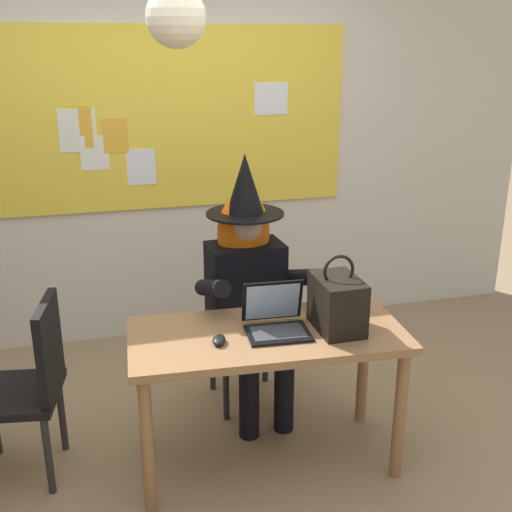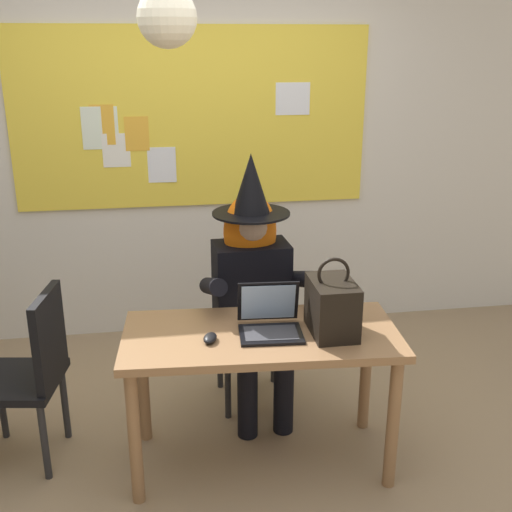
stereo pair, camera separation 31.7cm
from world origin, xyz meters
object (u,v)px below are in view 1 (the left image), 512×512
handbag (337,303)px  desk_main (267,351)px  person_costumed (249,276)px  chair_spare_by_window (29,380)px  chair_at_desk (243,316)px  computer_mouse (219,340)px  laptop (276,320)px

handbag → desk_main: bearing=170.8°
person_costumed → handbag: bearing=22.2°
person_costumed → chair_spare_by_window: bearing=-77.0°
handbag → chair_spare_by_window: size_ratio=0.41×
desk_main → handbag: handbag is taller
chair_at_desk → computer_mouse: size_ratio=8.72×
desk_main → chair_spare_by_window: chair_spare_by_window is taller
desk_main → person_costumed: 0.58m
desk_main → handbag: size_ratio=3.59×
chair_at_desk → person_costumed: size_ratio=0.61×
desk_main → computer_mouse: (-0.25, -0.06, 0.12)m
chair_at_desk → laptop: 0.71m
chair_spare_by_window → laptop: bearing=179.2°
desk_main → person_costumed: bearing=84.9°
person_costumed → handbag: size_ratio=3.92×
chair_spare_by_window → handbag: bearing=178.9°
desk_main → chair_spare_by_window: size_ratio=1.49×
person_costumed → chair_spare_by_window: (-1.17, -0.34, -0.29)m
chair_at_desk → handbag: (0.29, -0.72, 0.35)m
laptop → handbag: (0.29, -0.06, 0.08)m
person_costumed → desk_main: bearing=-8.1°
handbag → computer_mouse: bearing=-179.6°
chair_at_desk → handbag: size_ratio=2.40×
handbag → chair_spare_by_window: handbag is taller
desk_main → computer_mouse: bearing=-166.9°
chair_at_desk → chair_spare_by_window: bearing=-70.3°
person_costumed → computer_mouse: person_costumed is taller
chair_at_desk → desk_main: bearing=-5.4°
computer_mouse → handbag: 0.59m
computer_mouse → person_costumed: bearing=80.9°
laptop → chair_spare_by_window: size_ratio=0.35×
computer_mouse → handbag: bearing=17.5°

